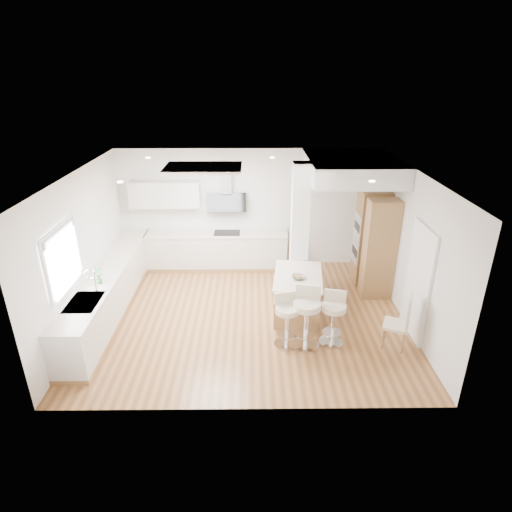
{
  "coord_description": "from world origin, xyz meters",
  "views": [
    {
      "loc": [
        0.08,
        -7.18,
        4.44
      ],
      "look_at": [
        0.16,
        0.4,
        1.1
      ],
      "focal_mm": 30.0,
      "sensor_mm": 36.0,
      "label": 1
    }
  ],
  "objects_px": {
    "bar_stool_a": "(287,318)",
    "dining_chair": "(402,319)",
    "bar_stool_b": "(307,314)",
    "peninsula": "(297,294)",
    "bar_stool_c": "(333,315)"
  },
  "relations": [
    {
      "from": "bar_stool_c",
      "to": "bar_stool_b",
      "type": "bearing_deg",
      "value": -156.86
    },
    {
      "from": "bar_stool_a",
      "to": "dining_chair",
      "type": "xyz_separation_m",
      "value": [
        1.94,
        -0.1,
        0.02
      ]
    },
    {
      "from": "bar_stool_a",
      "to": "bar_stool_c",
      "type": "bearing_deg",
      "value": -8.03
    },
    {
      "from": "bar_stool_a",
      "to": "bar_stool_b",
      "type": "height_order",
      "value": "bar_stool_b"
    },
    {
      "from": "dining_chair",
      "to": "bar_stool_b",
      "type": "bearing_deg",
      "value": -159.34
    },
    {
      "from": "peninsula",
      "to": "dining_chair",
      "type": "xyz_separation_m",
      "value": [
        1.66,
        -1.15,
        0.14
      ]
    },
    {
      "from": "bar_stool_a",
      "to": "dining_chair",
      "type": "bearing_deg",
      "value": -15.08
    },
    {
      "from": "bar_stool_b",
      "to": "dining_chair",
      "type": "xyz_separation_m",
      "value": [
        1.61,
        -0.08,
        -0.06
      ]
    },
    {
      "from": "peninsula",
      "to": "bar_stool_a",
      "type": "bearing_deg",
      "value": -98.67
    },
    {
      "from": "peninsula",
      "to": "bar_stool_b",
      "type": "distance_m",
      "value": 1.09
    },
    {
      "from": "bar_stool_b",
      "to": "bar_stool_c",
      "type": "height_order",
      "value": "bar_stool_b"
    },
    {
      "from": "bar_stool_b",
      "to": "bar_stool_a",
      "type": "bearing_deg",
      "value": -172.23
    },
    {
      "from": "bar_stool_c",
      "to": "bar_stool_a",
      "type": "bearing_deg",
      "value": -162.04
    },
    {
      "from": "peninsula",
      "to": "bar_stool_c",
      "type": "bearing_deg",
      "value": -55.79
    },
    {
      "from": "dining_chair",
      "to": "bar_stool_a",
      "type": "bearing_deg",
      "value": -159.42
    }
  ]
}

